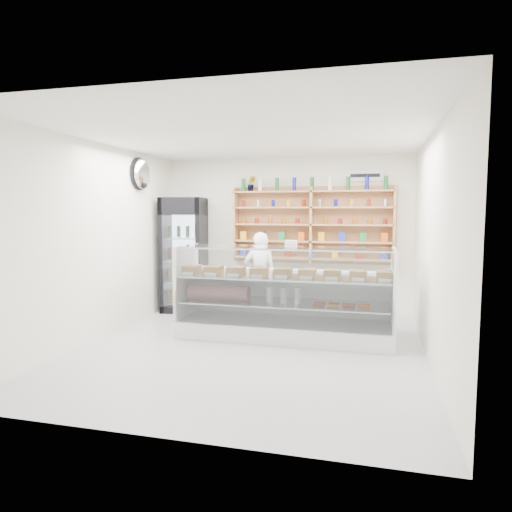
# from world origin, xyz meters

# --- Properties ---
(room) EXTENTS (5.00, 5.00, 5.00)m
(room) POSITION_xyz_m (0.00, 0.00, 1.40)
(room) COLOR silver
(room) RESTS_ON ground
(display_counter) EXTENTS (3.06, 0.91, 1.33)m
(display_counter) POSITION_xyz_m (0.34, 0.64, 0.36)
(display_counter) COLOR white
(display_counter) RESTS_ON floor
(shop_worker) EXTENTS (0.60, 0.44, 1.49)m
(shop_worker) POSITION_xyz_m (-0.27, 1.65, 0.75)
(shop_worker) COLOR white
(shop_worker) RESTS_ON floor
(drinks_cooler) EXTENTS (0.85, 0.83, 2.08)m
(drinks_cooler) POSITION_xyz_m (-1.80, 2.04, 1.04)
(drinks_cooler) COLOR black
(drinks_cooler) RESTS_ON floor
(wall_shelving) EXTENTS (2.84, 0.28, 1.33)m
(wall_shelving) POSITION_xyz_m (0.50, 2.34, 1.59)
(wall_shelving) COLOR #AD8352
(wall_shelving) RESTS_ON back_wall
(potted_plant) EXTENTS (0.17, 0.15, 0.27)m
(potted_plant) POSITION_xyz_m (-0.60, 2.34, 2.33)
(potted_plant) COLOR #1E6626
(potted_plant) RESTS_ON wall_shelving
(security_mirror) EXTENTS (0.15, 0.50, 0.50)m
(security_mirror) POSITION_xyz_m (-2.17, 1.20, 2.45)
(security_mirror) COLOR silver
(security_mirror) RESTS_ON left_wall
(wall_sign) EXTENTS (0.62, 0.03, 0.20)m
(wall_sign) POSITION_xyz_m (1.40, 2.47, 2.45)
(wall_sign) COLOR white
(wall_sign) RESTS_ON back_wall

